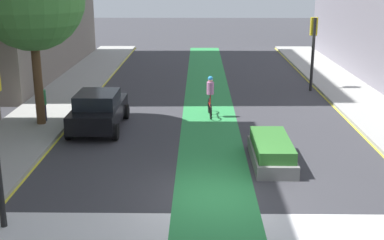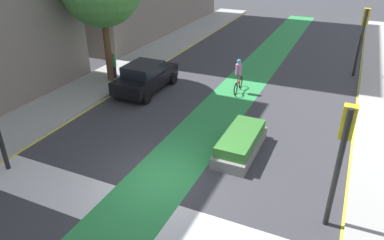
{
  "view_description": "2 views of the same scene",
  "coord_description": "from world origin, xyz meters",
  "px_view_note": "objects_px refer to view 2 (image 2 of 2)",
  "views": [
    {
      "loc": [
        -0.52,
        -13.43,
        6.21
      ],
      "look_at": [
        -0.76,
        3.64,
        1.24
      ],
      "focal_mm": 47.43,
      "sensor_mm": 36.0,
      "label": 1
    },
    {
      "loc": [
        5.2,
        -9.02,
        7.71
      ],
      "look_at": [
        -0.25,
        2.98,
        0.83
      ],
      "focal_mm": 33.72,
      "sensor_mm": 36.0,
      "label": 2
    }
  ],
  "objects_px": {
    "traffic_signal_near_right": "(343,145)",
    "car_black_left_far": "(145,77)",
    "traffic_signal_far_right": "(363,29)",
    "median_planter": "(240,143)",
    "cyclist_in_lane": "(238,75)",
    "pedestrian_sidewalk_left_a": "(113,65)"
  },
  "relations": [
    {
      "from": "pedestrian_sidewalk_left_a",
      "to": "median_planter",
      "type": "xyz_separation_m",
      "value": [
        9.06,
        -4.42,
        -0.53
      ]
    },
    {
      "from": "traffic_signal_far_right",
      "to": "cyclist_in_lane",
      "type": "bearing_deg",
      "value": -136.18
    },
    {
      "from": "traffic_signal_far_right",
      "to": "median_planter",
      "type": "relative_size",
      "value": 1.21
    },
    {
      "from": "car_black_left_far",
      "to": "pedestrian_sidewalk_left_a",
      "type": "height_order",
      "value": "pedestrian_sidewalk_left_a"
    },
    {
      "from": "cyclist_in_lane",
      "to": "pedestrian_sidewalk_left_a",
      "type": "height_order",
      "value": "cyclist_in_lane"
    },
    {
      "from": "traffic_signal_near_right",
      "to": "median_planter",
      "type": "height_order",
      "value": "traffic_signal_near_right"
    },
    {
      "from": "traffic_signal_near_right",
      "to": "cyclist_in_lane",
      "type": "relative_size",
      "value": 2.05
    },
    {
      "from": "car_black_left_far",
      "to": "cyclist_in_lane",
      "type": "bearing_deg",
      "value": 22.66
    },
    {
      "from": "car_black_left_far",
      "to": "traffic_signal_near_right",
      "type": "bearing_deg",
      "value": -32.45
    },
    {
      "from": "traffic_signal_near_right",
      "to": "cyclist_in_lane",
      "type": "height_order",
      "value": "traffic_signal_near_right"
    },
    {
      "from": "traffic_signal_near_right",
      "to": "car_black_left_far",
      "type": "distance_m",
      "value": 12.12
    },
    {
      "from": "traffic_signal_near_right",
      "to": "traffic_signal_far_right",
      "type": "xyz_separation_m",
      "value": [
        0.11,
        13.74,
        0.09
      ]
    },
    {
      "from": "traffic_signal_near_right",
      "to": "car_black_left_far",
      "type": "xyz_separation_m",
      "value": [
        -10.11,
        6.43,
        -1.88
      ]
    },
    {
      "from": "cyclist_in_lane",
      "to": "pedestrian_sidewalk_left_a",
      "type": "relative_size",
      "value": 1.2
    },
    {
      "from": "traffic_signal_near_right",
      "to": "car_black_left_far",
      "type": "bearing_deg",
      "value": 147.55
    },
    {
      "from": "pedestrian_sidewalk_left_a",
      "to": "median_planter",
      "type": "height_order",
      "value": "pedestrian_sidewalk_left_a"
    },
    {
      "from": "pedestrian_sidewalk_left_a",
      "to": "car_black_left_far",
      "type": "bearing_deg",
      "value": -13.84
    },
    {
      "from": "traffic_signal_near_right",
      "to": "pedestrian_sidewalk_left_a",
      "type": "xyz_separation_m",
      "value": [
        -12.59,
        7.04,
        -1.75
      ]
    },
    {
      "from": "traffic_signal_far_right",
      "to": "cyclist_in_lane",
      "type": "distance_m",
      "value": 7.98
    },
    {
      "from": "pedestrian_sidewalk_left_a",
      "to": "median_planter",
      "type": "relative_size",
      "value": 0.48
    },
    {
      "from": "traffic_signal_far_right",
      "to": "median_planter",
      "type": "height_order",
      "value": "traffic_signal_far_right"
    },
    {
      "from": "car_black_left_far",
      "to": "cyclist_in_lane",
      "type": "height_order",
      "value": "cyclist_in_lane"
    }
  ]
}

